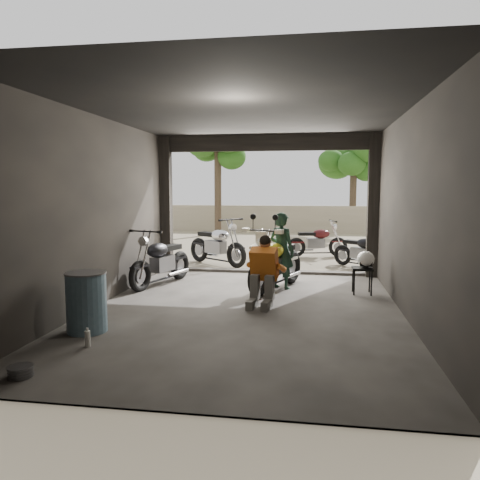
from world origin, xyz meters
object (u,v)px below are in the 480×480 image
(outside_bike_a, at_px, (217,241))
(outside_bike_c, at_px, (362,248))
(left_bike, at_px, (161,257))
(mechanic, at_px, (262,273))
(oil_drum, at_px, (87,303))
(stool, at_px, (362,271))
(main_bike, at_px, (276,258))
(sign_post, at_px, (441,206))
(rider, at_px, (282,251))
(outside_bike_b, at_px, (317,239))
(helmet, at_px, (366,259))

(outside_bike_a, height_order, outside_bike_c, outside_bike_a)
(left_bike, distance_m, outside_bike_a, 2.79)
(mechanic, xyz_separation_m, oil_drum, (-2.25, -1.79, -0.16))
(stool, bearing_deg, main_bike, 174.21)
(left_bike, xyz_separation_m, sign_post, (5.80, 1.55, 1.01))
(rider, xyz_separation_m, oil_drum, (-2.47, -3.25, -0.34))
(stool, bearing_deg, mechanic, -145.72)
(outside_bike_b, height_order, outside_bike_c, outside_bike_b)
(main_bike, bearing_deg, helmet, 17.99)
(outside_bike_c, xyz_separation_m, oil_drum, (-4.28, -5.96, -0.08))
(left_bike, height_order, helmet, left_bike)
(outside_bike_b, bearing_deg, main_bike, 155.64)
(main_bike, relative_size, sign_post, 0.79)
(outside_bike_a, relative_size, mechanic, 1.57)
(left_bike, xyz_separation_m, stool, (4.00, -0.23, -0.15))
(stool, relative_size, helmet, 1.52)
(outside_bike_b, height_order, rider, rider)
(oil_drum, xyz_separation_m, sign_post, (5.80, 4.76, 1.19))
(rider, height_order, sign_post, sign_post)
(left_bike, height_order, outside_bike_b, left_bike)
(outside_bike_a, relative_size, oil_drum, 2.17)
(helmet, bearing_deg, sign_post, 22.84)
(main_bike, distance_m, left_bike, 2.37)
(rider, distance_m, mechanic, 1.49)
(outside_bike_a, xyz_separation_m, stool, (3.39, -2.95, -0.17))
(main_bike, distance_m, mechanic, 1.37)
(left_bike, relative_size, mechanic, 1.51)
(mechanic, distance_m, stool, 2.13)
(helmet, relative_size, oil_drum, 0.41)
(main_bike, height_order, oil_drum, main_bike)
(left_bike, relative_size, rider, 1.15)
(mechanic, xyz_separation_m, sign_post, (3.56, 2.97, 1.03))
(main_bike, height_order, outside_bike_b, main_bike)
(left_bike, distance_m, outside_bike_b, 5.58)
(outside_bike_b, xyz_separation_m, sign_post, (2.60, -3.02, 1.07))
(mechanic, bearing_deg, main_bike, 92.35)
(outside_bike_b, xyz_separation_m, mechanic, (-0.95, -6.00, 0.05))
(helmet, bearing_deg, rider, 149.69)
(main_bike, xyz_separation_m, rider, (0.09, 0.10, 0.13))
(helmet, distance_m, oil_drum, 5.07)
(outside_bike_c, xyz_separation_m, mechanic, (-2.03, -4.17, 0.08))
(rider, height_order, oil_drum, rider)
(stool, bearing_deg, oil_drum, -143.29)
(sign_post, bearing_deg, mechanic, -120.09)
(outside_bike_c, distance_m, rider, 3.27)
(left_bike, relative_size, oil_drum, 2.08)
(left_bike, distance_m, mechanic, 2.66)
(rider, xyz_separation_m, mechanic, (-0.22, -1.46, -0.18))
(main_bike, relative_size, outside_bike_b, 1.20)
(left_bike, xyz_separation_m, outside_bike_a, (0.61, 2.72, 0.02))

